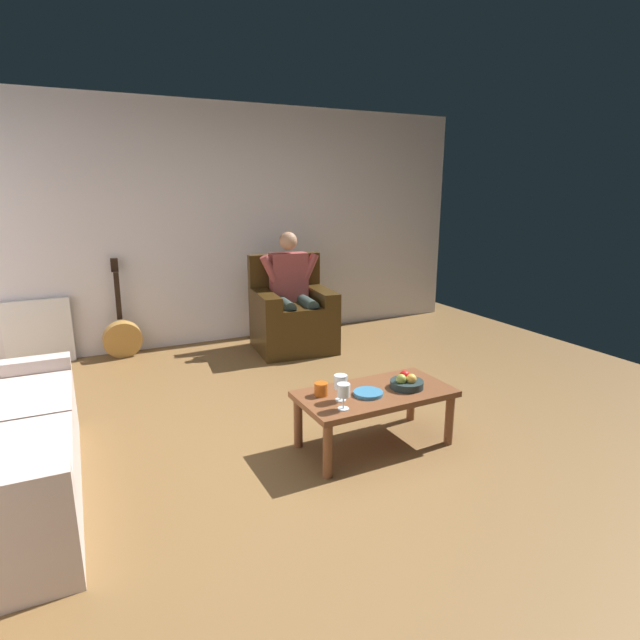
% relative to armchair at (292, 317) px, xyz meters
% --- Properties ---
extents(ground_plane, '(6.84, 6.84, 0.00)m').
position_rel_armchair_xyz_m(ground_plane, '(0.52, 2.18, -0.35)').
color(ground_plane, brown).
extents(wall_back, '(6.00, 0.06, 2.60)m').
position_rel_armchair_xyz_m(wall_back, '(0.52, -0.70, 0.95)').
color(wall_back, silver).
rests_on(wall_back, ground).
extents(armchair, '(0.87, 0.83, 1.01)m').
position_rel_armchair_xyz_m(armchair, '(0.00, 0.00, 0.00)').
color(armchair, '#38260E').
rests_on(armchair, ground).
extents(person_seated, '(0.66, 0.64, 1.26)m').
position_rel_armchair_xyz_m(person_seated, '(0.00, 0.02, 0.33)').
color(person_seated, brown).
rests_on(person_seated, ground).
extents(coffee_table, '(1.04, 0.54, 0.39)m').
position_rel_armchair_xyz_m(coffee_table, '(0.37, 2.27, -0.01)').
color(coffee_table, brown).
rests_on(coffee_table, ground).
extents(guitar, '(0.39, 0.22, 1.03)m').
position_rel_armchair_xyz_m(guitar, '(1.70, -0.49, -0.12)').
color(guitar, '#AD7C39').
rests_on(guitar, ground).
extents(radiator, '(0.61, 0.06, 0.65)m').
position_rel_armchair_xyz_m(radiator, '(2.45, -0.63, -0.02)').
color(radiator, white).
rests_on(radiator, ground).
extents(wine_glass_near, '(0.08, 0.08, 0.16)m').
position_rel_armchair_xyz_m(wine_glass_near, '(0.70, 2.42, 0.16)').
color(wine_glass_near, silver).
rests_on(wine_glass_near, coffee_table).
extents(wine_glass_far, '(0.08, 0.08, 0.17)m').
position_rel_armchair_xyz_m(wine_glass_far, '(0.65, 2.30, 0.16)').
color(wine_glass_far, silver).
rests_on(wine_glass_far, coffee_table).
extents(fruit_bowl, '(0.23, 0.23, 0.11)m').
position_rel_armchair_xyz_m(fruit_bowl, '(0.15, 2.31, 0.08)').
color(fruit_bowl, '#202D2D').
rests_on(fruit_bowl, coffee_table).
extents(decorative_dish, '(0.20, 0.20, 0.02)m').
position_rel_armchair_xyz_m(decorative_dish, '(0.44, 2.30, 0.06)').
color(decorative_dish, teal).
rests_on(decorative_dish, coffee_table).
extents(candle_jar, '(0.09, 0.09, 0.08)m').
position_rel_armchair_xyz_m(candle_jar, '(0.72, 2.17, 0.09)').
color(candle_jar, '#B65013').
rests_on(candle_jar, coffee_table).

